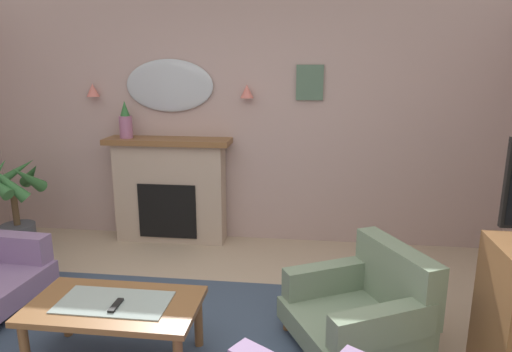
{
  "coord_description": "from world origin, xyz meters",
  "views": [
    {
      "loc": [
        0.8,
        -2.33,
        1.94
      ],
      "look_at": [
        0.34,
        1.33,
        1.03
      ],
      "focal_mm": 31.91,
      "sensor_mm": 36.0,
      "label": 1
    }
  ],
  "objects": [
    {
      "name": "wall_back",
      "position": [
        0.0,
        2.58,
        1.31
      ],
      "size": [
        6.69,
        0.1,
        2.62
      ],
      "primitive_type": "cube",
      "color": "#B29993",
      "rests_on": "ground"
    },
    {
      "name": "fireplace",
      "position": [
        -0.75,
        2.36,
        0.57
      ],
      "size": [
        1.36,
        0.36,
        1.16
      ],
      "color": "tan",
      "rests_on": "ground"
    },
    {
      "name": "mantel_vase_left",
      "position": [
        -1.2,
        2.33,
        1.33
      ],
      "size": [
        0.14,
        0.14,
        0.4
      ],
      "color": "#9E6084",
      "rests_on": "fireplace"
    },
    {
      "name": "wall_mirror",
      "position": [
        -0.75,
        2.5,
        1.71
      ],
      "size": [
        0.96,
        0.06,
        0.56
      ],
      "primitive_type": "ellipsoid",
      "color": "#B2BCC6"
    },
    {
      "name": "wall_sconce_left",
      "position": [
        -1.6,
        2.45,
        1.66
      ],
      "size": [
        0.14,
        0.14,
        0.14
      ],
      "primitive_type": "cone",
      "color": "#D17066"
    },
    {
      "name": "wall_sconce_right",
      "position": [
        0.1,
        2.45,
        1.66
      ],
      "size": [
        0.14,
        0.14,
        0.14
      ],
      "primitive_type": "cone",
      "color": "#D17066"
    },
    {
      "name": "framed_picture",
      "position": [
        0.75,
        2.51,
        1.75
      ],
      "size": [
        0.28,
        0.03,
        0.36
      ],
      "primitive_type": "cube",
      "color": "#4C6B56"
    },
    {
      "name": "coffee_table",
      "position": [
        -0.44,
        0.19,
        0.38
      ],
      "size": [
        1.1,
        0.6,
        0.45
      ],
      "color": "brown",
      "rests_on": "ground"
    },
    {
      "name": "tv_remote",
      "position": [
        -0.4,
        0.13,
        0.45
      ],
      "size": [
        0.04,
        0.16,
        0.02
      ],
      "primitive_type": "cube",
      "color": "black",
      "rests_on": "coffee_table"
    },
    {
      "name": "armchair_in_corner",
      "position": [
        1.2,
        0.6,
        0.31
      ],
      "size": [
        1.1,
        1.09,
        0.71
      ],
      "color": "gray",
      "rests_on": "ground"
    },
    {
      "name": "potted_plant_tall_palm",
      "position": [
        -2.24,
        1.82,
        0.53
      ],
      "size": [
        0.68,
        0.68,
        1.04
      ],
      "color": "#474C56",
      "rests_on": "ground"
    }
  ]
}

